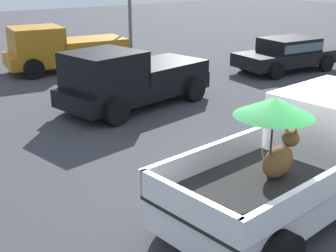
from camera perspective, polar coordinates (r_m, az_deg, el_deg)
ground_plane at (r=8.33m, az=14.91°, el=-10.38°), size 80.00×80.00×0.00m
pickup_truck_main at (r=8.27m, az=17.27°, el=-3.39°), size 5.25×2.79×2.22m
pickup_truck_red at (r=13.63m, az=-4.66°, el=5.89°), size 5.07×2.94×1.80m
pickup_truck_far at (r=19.09m, az=-13.07°, el=9.35°), size 4.95×2.54×1.80m
parked_sedan_near at (r=19.11m, az=14.65°, el=8.83°), size 4.40×2.19×1.33m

